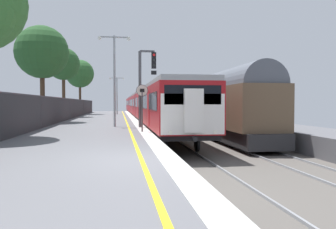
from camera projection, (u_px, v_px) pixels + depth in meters
The scene contains 10 objects.
ground at pixel (250, 178), 9.31m from camera, with size 17.40×110.00×1.21m.
commuter_train_at_platform at pixel (142, 105), 45.25m from camera, with size 2.83×63.93×3.81m.
freight_train_adjacent_track at pixel (202, 103), 28.86m from camera, with size 2.60×26.89×4.55m.
signal_gantry at pixel (145, 79), 20.65m from camera, with size 1.10×0.24×4.71m.
speed_limit_sign at pixel (142, 102), 17.28m from camera, with size 0.59×0.08×2.42m.
platform_lamp_mid at pixel (114, 73), 21.09m from camera, with size 2.00×0.20×5.69m.
platform_lamp_far at pixel (117, 92), 45.51m from camera, with size 2.00×0.20×4.98m.
background_tree_centre at pixel (64, 65), 36.61m from camera, with size 3.52×3.52×7.53m.
background_tree_right at pixel (80, 74), 45.21m from camera, with size 3.73×3.73×7.31m.
background_tree_back at pixel (43, 54), 26.42m from camera, with size 4.11×4.11×7.53m.
Camera 1 is at (-0.92, -8.83, 1.47)m, focal length 36.09 mm.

